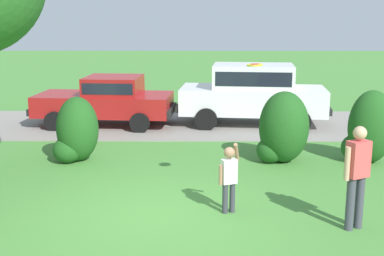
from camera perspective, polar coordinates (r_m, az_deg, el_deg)
name	(u,v)px	position (r m, az deg, el deg)	size (l,w,h in m)	color
ground_plane	(153,215)	(9.21, -4.34, -9.63)	(80.00, 80.00, 0.00)	#478438
driveway_strip	(172,124)	(16.37, -2.19, 0.41)	(28.00, 4.40, 0.02)	gray
shrub_near_tree	(76,132)	(12.54, -12.79, -0.46)	(1.06, 1.07, 1.56)	#1E511C
shrub_centre_left	(283,129)	(12.32, 10.05, -0.14)	(1.24, 1.22, 1.71)	#1E511C
shrub_centre	(369,130)	(12.79, 19.09, -0.24)	(1.18, 0.97, 1.74)	#1E511C
parked_sedan	(107,99)	(16.34, -9.43, 3.21)	(4.52, 2.35, 1.56)	maroon
parked_suv	(253,91)	(16.26, 6.79, 4.07)	(4.85, 2.44, 1.92)	white
child_thrower	(229,174)	(9.08, 4.15, -5.15)	(0.39, 0.37, 1.29)	#383842
frisbee	(255,65)	(9.14, 7.00, 6.99)	(0.28, 0.28, 0.05)	yellow
adult_onlooker	(357,172)	(8.72, 17.91, -4.68)	(0.48, 0.36, 1.74)	#3F3F4C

